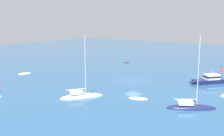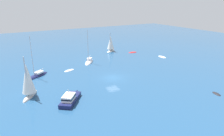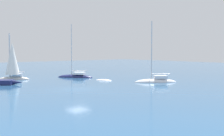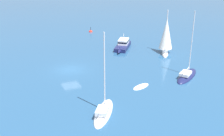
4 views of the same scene
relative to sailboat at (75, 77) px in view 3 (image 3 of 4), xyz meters
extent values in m
plane|color=navy|center=(13.73, -8.92, -0.11)|extent=(160.00, 160.00, 0.00)
ellipsoid|color=#191E4C|center=(-0.04, -0.03, -0.11)|extent=(6.01, 4.82, 1.02)
cube|color=white|center=(0.57, 0.38, 0.60)|extent=(2.18, 2.02, 0.39)
cylinder|color=silver|center=(-0.55, -0.37, 4.56)|extent=(0.13, 0.13, 8.33)
cylinder|color=silver|center=(0.59, 0.40, 1.04)|extent=(2.33, 1.61, 0.10)
ellipsoid|color=white|center=(7.28, 0.23, -0.11)|extent=(2.86, 1.91, 0.41)
ellipsoid|color=white|center=(14.06, 4.23, -0.11)|extent=(4.78, 5.86, 1.02)
cube|color=silver|center=(14.47, 4.82, 0.62)|extent=(1.96, 2.13, 0.43)
cylinder|color=silver|center=(13.71, 3.74, 4.46)|extent=(0.14, 0.14, 8.12)
cylinder|color=silver|center=(14.49, 4.85, 1.09)|extent=(1.65, 2.28, 0.11)
ellipsoid|color=silver|center=(-2.91, -9.54, -0.11)|extent=(3.62, 4.66, 1.01)
cube|color=silver|center=(-2.58, -9.05, 0.61)|extent=(1.45, 1.64, 0.42)
cylinder|color=silver|center=(-3.18, -9.95, 3.70)|extent=(0.19, 0.19, 6.61)
cylinder|color=silver|center=(-2.57, -9.03, 1.06)|extent=(1.35, 1.91, 0.15)
cone|color=white|center=(-2.95, -9.62, 3.18)|extent=(3.05, 3.05, 4.96)
cone|color=#191E4C|center=(4.43, -12.21, 0.21)|extent=(1.33, 1.44, 0.63)
camera|label=1|loc=(-11.08, 31.57, 10.68)|focal=44.03mm
camera|label=2|loc=(-6.76, -44.14, 15.41)|focal=33.20mm
camera|label=3|loc=(47.01, -31.63, 4.70)|focal=54.69mm
camera|label=4|loc=(24.26, 28.85, 15.74)|focal=46.71mm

